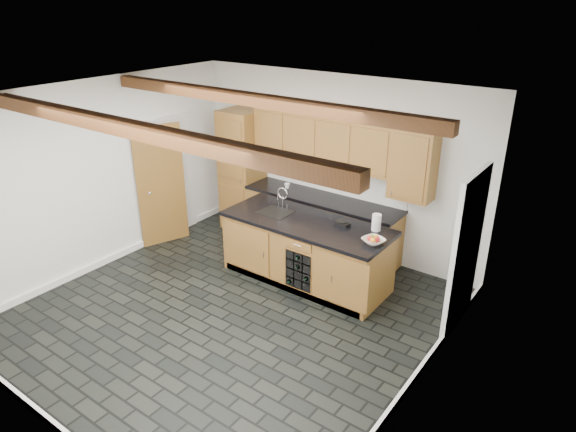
% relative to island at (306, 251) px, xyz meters
% --- Properties ---
extents(ground, '(5.00, 5.00, 0.00)m').
position_rel_island_xyz_m(ground, '(-0.31, -1.28, -0.46)').
color(ground, black).
rests_on(ground, ground).
extents(room_shell, '(5.01, 5.00, 5.00)m').
position_rel_island_xyz_m(room_shell, '(-0.39, -0.75, 1.06)').
color(room_shell, white).
rests_on(room_shell, ground).
extents(back_cabinetry, '(3.65, 0.62, 2.20)m').
position_rel_island_xyz_m(back_cabinetry, '(-0.68, 0.95, 0.51)').
color(back_cabinetry, '#9B6331').
rests_on(back_cabinetry, ground).
extents(island, '(2.48, 0.96, 0.93)m').
position_rel_island_xyz_m(island, '(0.00, 0.00, 0.00)').
color(island, '#9B6331').
rests_on(island, ground).
extents(faucet, '(0.45, 0.40, 0.34)m').
position_rel_island_xyz_m(faucet, '(-0.56, 0.05, 0.50)').
color(faucet, black).
rests_on(faucet, island).
extents(kitchen_scale, '(0.22, 0.14, 0.06)m').
position_rel_island_xyz_m(kitchen_scale, '(0.47, 0.20, 0.50)').
color(kitchen_scale, black).
rests_on(kitchen_scale, island).
extents(fruit_bowl, '(0.35, 0.35, 0.07)m').
position_rel_island_xyz_m(fruit_bowl, '(1.07, -0.05, 0.50)').
color(fruit_bowl, silver).
rests_on(fruit_bowl, island).
extents(fruit_cluster, '(0.16, 0.17, 0.07)m').
position_rel_island_xyz_m(fruit_cluster, '(1.07, -0.05, 0.54)').
color(fruit_cluster, '#A8161A').
rests_on(fruit_cluster, fruit_bowl).
extents(paper_towel, '(0.12, 0.12, 0.23)m').
position_rel_island_xyz_m(paper_towel, '(0.92, 0.32, 0.58)').
color(paper_towel, white).
rests_on(paper_towel, island).
extents(mug, '(0.11, 0.11, 0.08)m').
position_rel_island_xyz_m(mug, '(-1.01, 0.92, 0.51)').
color(mug, white).
rests_on(mug, back_cabinetry).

